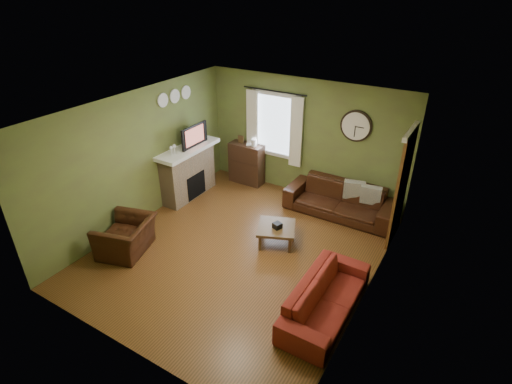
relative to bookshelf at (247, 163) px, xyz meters
The scene contains 31 objects.
floor 2.78m from the bookshelf, 60.45° to the right, with size 4.60×5.20×0.00m, color brown.
ceiling 3.45m from the bookshelf, 60.45° to the right, with size 4.60×5.20×0.00m, color white.
wall_left 2.69m from the bookshelf, 111.83° to the right, with size 0.00×5.20×2.60m, color #5D6C34.
wall_right 4.43m from the bookshelf, 33.09° to the right, with size 0.00×5.20×2.60m, color #5D6C34.
wall_back 1.59m from the bookshelf, ahead, with size 4.60×0.00×2.60m, color #5D6C34.
wall_front 5.22m from the bookshelf, 74.85° to the right, with size 4.60×0.00×2.60m, color #5D6C34.
fireplace 1.44m from the bookshelf, 121.51° to the right, with size 0.40×1.40×1.10m, color tan.
firebox 1.36m from the bookshelf, 114.62° to the right, with size 0.04×0.60×0.55m, color black.
mantel 1.57m from the bookshelf, 120.48° to the right, with size 0.58×1.60×0.08m, color white.
tv 1.55m from the bookshelf, 123.11° to the right, with size 0.60×0.08×0.35m, color black.
tv_screen 1.55m from the bookshelf, 120.02° to the right, with size 0.02×0.62×0.36m, color #994C3F.
medallion_left 2.54m from the bookshelf, 120.59° to the right, with size 0.28×0.28×0.03m, color white.
medallion_mid 2.34m from the bookshelf, 127.23° to the right, with size 0.28×0.28×0.03m, color white.
medallion_right 2.18m from the bookshelf, 136.75° to the right, with size 0.28×0.28×0.03m, color white.
window_pane 1.22m from the bookshelf, 17.40° to the left, with size 1.00×0.02×1.30m, color silver, non-canonical shape.
curtain_rod 1.90m from the bookshelf, ahead, with size 0.03×0.03×1.50m, color black.
curtain_left 0.97m from the bookshelf, 46.50° to the left, with size 0.28×0.04×1.55m, color white.
curtain_right 1.54m from the bookshelf, ahead, with size 0.28×0.04×1.55m, color white.
wall_clock 2.78m from the bookshelf, ahead, with size 0.64×0.06×0.64m, color white, non-canonical shape.
door 3.70m from the bookshelf, ahead, with size 0.05×0.90×2.10m, color brown.
bookshelf is the anchor object (origin of this frame).
book 0.47m from the bookshelf, 29.38° to the right, with size 0.18×0.24×0.02m, color #4C361C.
sofa_brown 2.44m from the bookshelf, ahead, with size 2.23×0.87×0.65m, color black.
pillow_left 2.66m from the bookshelf, ahead, with size 0.42×0.13×0.42m, color #98998E.
pillow_right 3.01m from the bookshelf, ahead, with size 0.40×0.12×0.40m, color #98998E.
sofa_red 4.43m from the bookshelf, 42.65° to the right, with size 1.91×0.75×0.56m, color maroon.
armchair 3.46m from the bookshelf, 96.31° to the right, with size 0.96×0.84×0.62m, color black.
coffee_table 2.58m from the bookshelf, 45.48° to the right, with size 0.67×0.67×0.36m, color #4C361C, non-canonical shape.
tissue_box 2.62m from the bookshelf, 45.52° to the right, with size 0.14×0.14×0.11m, color black.
wine_glass_a 2.03m from the bookshelf, 112.08° to the right, with size 0.07×0.07×0.20m, color white, non-canonical shape.
wine_glass_b 1.95m from the bookshelf, 113.23° to the right, with size 0.07×0.07×0.20m, color white, non-canonical shape.
Camera 1 is at (3.28, -4.89, 4.42)m, focal length 28.00 mm.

